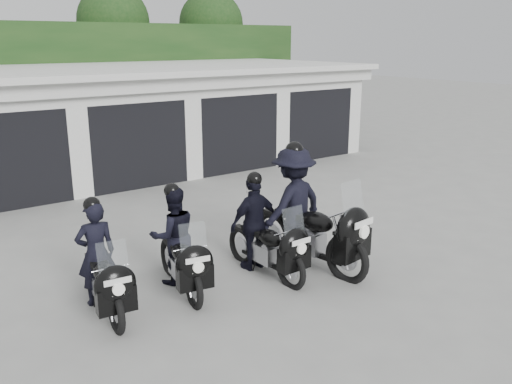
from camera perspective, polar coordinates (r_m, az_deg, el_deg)
ground at (r=9.91m, az=1.59°, el=-6.30°), size 80.00×80.00×0.00m
garage_block at (r=16.47m, az=-15.98°, el=7.14°), size 16.40×6.80×2.96m
background_vegetation at (r=21.06m, az=-20.11°, el=12.24°), size 20.00×3.90×5.80m
police_bike_a at (r=7.92m, az=-15.97°, el=-7.62°), size 0.71×1.91×1.67m
police_bike_b at (r=8.43m, az=-8.30°, el=-5.38°), size 0.91×1.91×1.67m
police_bike_c at (r=8.86m, az=0.50°, el=-3.98°), size 0.95×1.98×1.72m
police_bike_d at (r=9.17m, az=4.83°, el=-2.09°), size 1.37×2.48×2.16m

